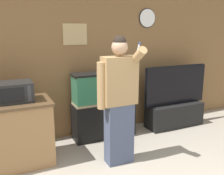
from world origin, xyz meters
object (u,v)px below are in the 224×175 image
(microwave, at_px, (14,92))
(person_standing, at_px, (119,100))
(tv_on_stand, at_px, (175,108))
(counter_island, at_px, (0,136))
(aquarium_on_stand, at_px, (104,105))

(microwave, relative_size, person_standing, 0.26)
(tv_on_stand, xyz_separation_m, person_standing, (-1.64, -0.79, 0.58))
(counter_island, xyz_separation_m, microwave, (0.24, 0.02, 0.59))
(aquarium_on_stand, bearing_deg, microwave, -167.55)
(counter_island, distance_m, aquarium_on_stand, 1.74)
(aquarium_on_stand, height_order, person_standing, person_standing)
(microwave, distance_m, tv_on_stand, 3.02)
(aquarium_on_stand, distance_m, tv_on_stand, 1.50)
(microwave, bearing_deg, aquarium_on_stand, 12.45)
(microwave, bearing_deg, person_standing, -24.37)
(counter_island, relative_size, microwave, 2.96)
(counter_island, bearing_deg, aquarium_on_stand, 11.51)
(tv_on_stand, relative_size, person_standing, 0.77)
(aquarium_on_stand, distance_m, person_standing, 0.99)
(counter_island, xyz_separation_m, aquarium_on_stand, (1.70, 0.35, 0.12))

